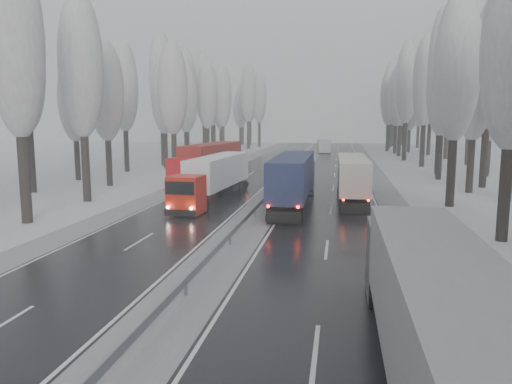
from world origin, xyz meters
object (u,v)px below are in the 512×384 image
(truck_red_red, at_px, (209,160))
(truck_red_white, at_px, (215,175))
(truck_grey_tarp, at_px, (432,307))
(truck_cream_box, at_px, (352,175))
(box_truck_distant, at_px, (324,146))
(truck_blue_box, at_px, (294,177))

(truck_red_red, bearing_deg, truck_red_white, -66.91)
(truck_grey_tarp, bearing_deg, truck_cream_box, 92.36)
(truck_red_white, bearing_deg, box_truck_distant, 87.08)
(truck_cream_box, xyz_separation_m, box_truck_distant, (-4.36, 59.82, -0.75))
(truck_red_white, bearing_deg, truck_blue_box, -11.95)
(truck_red_white, bearing_deg, truck_grey_tarp, -62.21)
(truck_blue_box, height_order, box_truck_distant, truck_blue_box)
(truck_red_white, bearing_deg, truck_red_red, 111.02)
(truck_cream_box, bearing_deg, truck_blue_box, -138.75)
(box_truck_distant, bearing_deg, truck_red_red, -107.74)
(truck_grey_tarp, height_order, truck_red_red, truck_red_red)
(truck_blue_box, relative_size, truck_cream_box, 1.10)
(truck_blue_box, bearing_deg, truck_cream_box, 41.95)
(truck_grey_tarp, xyz_separation_m, box_truck_distant, (-5.65, 90.46, -0.86))
(box_truck_distant, relative_size, truck_red_white, 0.53)
(truck_cream_box, xyz_separation_m, truck_red_white, (-11.46, -2.24, -0.00))
(truck_grey_tarp, xyz_separation_m, truck_red_white, (-12.76, 28.40, -0.11))
(truck_cream_box, height_order, truck_red_white, truck_cream_box)
(box_truck_distant, bearing_deg, truck_grey_tarp, -92.19)
(truck_grey_tarp, bearing_deg, truck_red_red, 112.22)
(truck_blue_box, xyz_separation_m, box_truck_distant, (0.23, 63.97, -0.97))
(truck_blue_box, bearing_deg, truck_red_red, 127.74)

